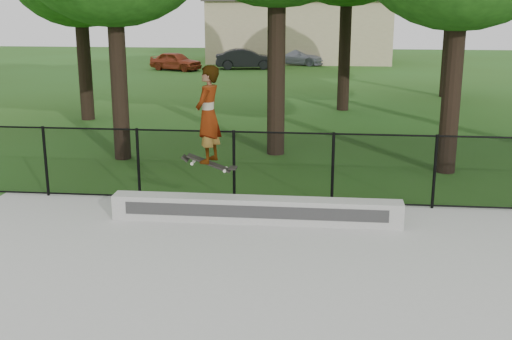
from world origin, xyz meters
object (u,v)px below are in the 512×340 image
object	(u,v)px
grind_ledge	(256,210)
skater_airborne	(208,116)
car_a	(176,61)
car_b	(246,59)
car_c	(296,56)

from	to	relation	value
grind_ledge	skater_airborne	size ratio (longest dim) A/B	2.74
car_a	car_b	world-z (taller)	car_b
car_a	car_c	world-z (taller)	car_a
car_b	car_c	distance (m)	4.12
skater_airborne	car_c	bearing A→B (deg)	89.71
grind_ledge	car_b	world-z (taller)	car_b
car_b	skater_airborne	world-z (taller)	skater_airborne
grind_ledge	car_c	distance (m)	30.78
grind_ledge	car_b	xyz separation A→B (m)	(-3.61, 27.85, 0.31)
grind_ledge	car_b	distance (m)	28.08
grind_ledge	car_c	size ratio (longest dim) A/B	1.59
car_b	car_c	xyz separation A→B (m)	(2.91, 2.92, -0.07)
car_a	car_b	size ratio (longest dim) A/B	0.96
car_b	grind_ledge	bearing A→B (deg)	178.55
car_c	skater_airborne	distance (m)	30.89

